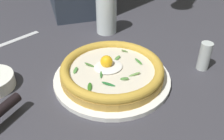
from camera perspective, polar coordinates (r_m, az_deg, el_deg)
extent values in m
cube|color=#38373F|center=(0.68, 3.42, -3.31)|extent=(2.40, 2.40, 0.03)
cylinder|color=white|center=(0.66, 0.00, -1.84)|extent=(0.30, 0.30, 0.01)
cylinder|color=gold|center=(0.65, 0.00, -0.72)|extent=(0.26, 0.26, 0.02)
torus|color=gold|center=(0.65, 0.00, 0.43)|extent=(0.26, 0.26, 0.02)
cylinder|color=beige|center=(0.65, 0.00, 0.14)|extent=(0.22, 0.22, 0.00)
ellipsoid|color=white|center=(0.65, -0.83, 0.77)|extent=(0.07, 0.07, 0.01)
sphere|color=yellow|center=(0.65, -1.23, 1.90)|extent=(0.03, 0.03, 0.03)
ellipsoid|color=#49863E|center=(0.64, -8.17, -0.03)|extent=(0.02, 0.03, 0.01)
ellipsoid|color=#447433|center=(0.61, 2.77, -1.94)|extent=(0.02, 0.02, 0.01)
ellipsoid|color=#618D45|center=(0.63, 5.25, -0.89)|extent=(0.03, 0.01, 0.01)
ellipsoid|color=#246F32|center=(0.59, -0.80, -3.15)|extent=(0.03, 0.03, 0.01)
ellipsoid|color=#638849|center=(0.72, 2.82, 4.28)|extent=(0.02, 0.02, 0.01)
ellipsoid|color=#367031|center=(0.62, -2.40, -0.90)|extent=(0.02, 0.03, 0.01)
ellipsoid|color=#50823B|center=(0.68, 1.05, 2.67)|extent=(0.02, 0.02, 0.01)
ellipsoid|color=#427230|center=(0.66, -5.04, 1.14)|extent=(0.02, 0.03, 0.01)
ellipsoid|color=#428137|center=(0.67, 5.94, 1.96)|extent=(0.01, 0.03, 0.00)
ellipsoid|color=#2F691E|center=(0.59, -5.01, -3.75)|extent=(0.02, 0.03, 0.01)
cylinder|color=black|center=(0.58, -23.42, -8.33)|extent=(0.09, 0.07, 0.02)
cube|color=silver|center=(0.91, -20.48, 6.44)|extent=(0.16, 0.07, 0.00)
cylinder|color=silver|center=(0.88, -1.28, 12.64)|extent=(0.07, 0.07, 0.14)
cylinder|color=white|center=(0.90, -1.23, 9.67)|extent=(0.06, 0.06, 0.04)
cylinder|color=silver|center=(0.73, 19.96, 2.92)|extent=(0.03, 0.03, 0.08)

